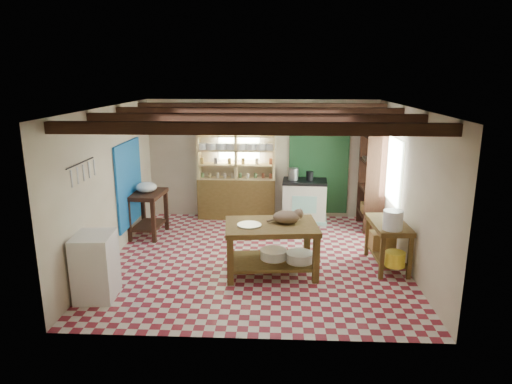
{
  "coord_description": "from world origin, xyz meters",
  "views": [
    {
      "loc": [
        0.35,
        -7.41,
        3.11
      ],
      "look_at": [
        -0.02,
        0.3,
        1.12
      ],
      "focal_mm": 32.0,
      "sensor_mm": 36.0,
      "label": 1
    }
  ],
  "objects_px": {
    "stove": "(304,201)",
    "right_counter": "(387,244)",
    "work_table": "(271,248)",
    "prep_table": "(148,214)",
    "cat": "(287,217)",
    "white_cabinet": "(96,266)"
  },
  "relations": [
    {
      "from": "prep_table",
      "to": "cat",
      "type": "xyz_separation_m",
      "value": [
        2.7,
        -1.57,
        0.48
      ]
    },
    {
      "from": "work_table",
      "to": "cat",
      "type": "distance_m",
      "value": 0.57
    },
    {
      "from": "stove",
      "to": "white_cabinet",
      "type": "height_order",
      "value": "white_cabinet"
    },
    {
      "from": "right_counter",
      "to": "cat",
      "type": "relative_size",
      "value": 2.45
    },
    {
      "from": "work_table",
      "to": "cat",
      "type": "xyz_separation_m",
      "value": [
        0.24,
        0.08,
        0.51
      ]
    },
    {
      "from": "stove",
      "to": "prep_table",
      "type": "height_order",
      "value": "stove"
    },
    {
      "from": "white_cabinet",
      "to": "cat",
      "type": "xyz_separation_m",
      "value": [
        2.72,
        1.04,
        0.45
      ]
    },
    {
      "from": "stove",
      "to": "white_cabinet",
      "type": "xyz_separation_m",
      "value": [
        -3.16,
        -3.68,
        0.01
      ]
    },
    {
      "from": "right_counter",
      "to": "prep_table",
      "type": "bearing_deg",
      "value": 160.64
    },
    {
      "from": "work_table",
      "to": "prep_table",
      "type": "bearing_deg",
      "value": 140.07
    },
    {
      "from": "stove",
      "to": "right_counter",
      "type": "bearing_deg",
      "value": -58.74
    },
    {
      "from": "prep_table",
      "to": "cat",
      "type": "distance_m",
      "value": 3.16
    },
    {
      "from": "stove",
      "to": "cat",
      "type": "relative_size",
      "value": 2.14
    },
    {
      "from": "white_cabinet",
      "to": "right_counter",
      "type": "bearing_deg",
      "value": 11.88
    },
    {
      "from": "stove",
      "to": "white_cabinet",
      "type": "relative_size",
      "value": 0.99
    },
    {
      "from": "stove",
      "to": "work_table",
      "type": "bearing_deg",
      "value": -100.34
    },
    {
      "from": "right_counter",
      "to": "white_cabinet",
      "type": "bearing_deg",
      "value": -166.23
    },
    {
      "from": "work_table",
      "to": "cat",
      "type": "bearing_deg",
      "value": 11.31
    },
    {
      "from": "stove",
      "to": "right_counter",
      "type": "xyz_separation_m",
      "value": [
        1.24,
        -2.38,
        -0.07
      ]
    },
    {
      "from": "white_cabinet",
      "to": "cat",
      "type": "height_order",
      "value": "cat"
    },
    {
      "from": "prep_table",
      "to": "cat",
      "type": "relative_size",
      "value": 2.02
    },
    {
      "from": "prep_table",
      "to": "white_cabinet",
      "type": "distance_m",
      "value": 2.61
    }
  ]
}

